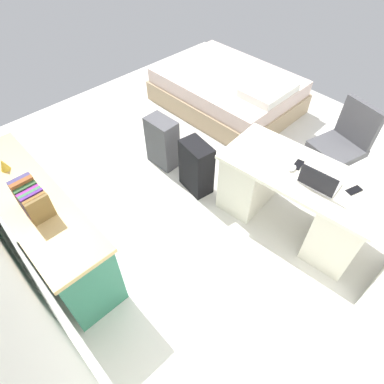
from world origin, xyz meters
TOP-DOWN VIEW (x-y plane):
  - ground_plane at (0.00, 0.00)m, footprint 5.20×5.20m
  - desk at (-1.05, -0.17)m, footprint 1.50×0.82m
  - office_chair at (-1.00, -1.06)m, footprint 0.55×0.55m
  - credenza at (0.27, 1.72)m, footprint 1.80×0.48m
  - bed at (0.82, -1.30)m, footprint 1.94×1.46m
  - suitcase_black at (-0.06, 0.16)m, footprint 0.39×0.27m
  - suitcase_spare_grey at (0.51, 0.16)m, footprint 0.37×0.24m
  - laptop at (-1.23, -0.11)m, footprint 0.33×0.25m
  - computer_mouse at (-0.97, -0.13)m, footprint 0.07×0.11m
  - cell_phone_near_laptop at (-1.47, -0.29)m, footprint 0.10×0.15m
  - cell_phone_by_mouse at (-0.97, -0.21)m, footprint 0.09×0.15m
  - book_row at (0.11, 1.72)m, footprint 0.31×0.17m
  - figurine_small at (0.69, 1.72)m, footprint 0.08×0.08m

SIDE VIEW (x-z plane):
  - ground_plane at x=0.00m, z-range 0.00..0.00m
  - bed at x=0.82m, z-range -0.05..0.53m
  - suitcase_black at x=-0.06m, z-range 0.00..0.61m
  - suitcase_spare_grey at x=0.51m, z-range 0.00..0.61m
  - desk at x=-1.05m, z-range 0.02..0.74m
  - credenza at x=0.27m, z-range 0.00..0.77m
  - office_chair at x=-1.00m, z-range -0.05..0.89m
  - cell_phone_near_laptop at x=-1.47m, z-range 0.72..0.73m
  - cell_phone_by_mouse at x=-0.97m, z-range 0.72..0.73m
  - computer_mouse at x=-0.97m, z-range 0.72..0.75m
  - laptop at x=-1.23m, z-range 0.67..0.87m
  - figurine_small at x=0.69m, z-range 0.77..0.88m
  - book_row at x=0.11m, z-range 0.76..0.99m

